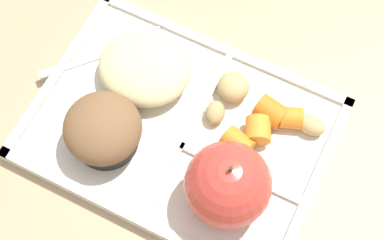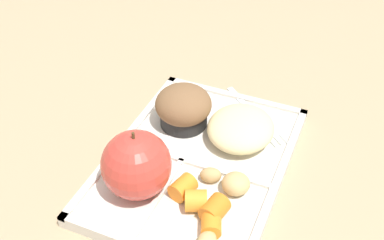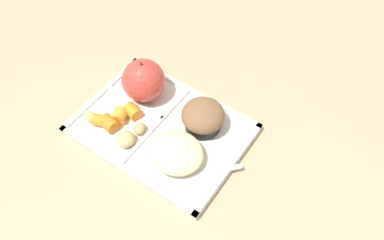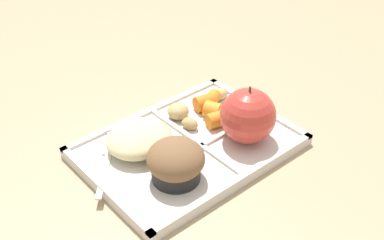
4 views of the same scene
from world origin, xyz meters
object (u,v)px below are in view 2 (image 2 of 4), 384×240
Objects in this scene: green_apple at (136,165)px; bran_muffin at (183,107)px; lunch_tray at (197,163)px; plastic_fork at (258,119)px.

green_apple is 1.16× the size of bran_muffin.
lunch_tray is at bearing -32.10° from green_apple.
green_apple is (-0.08, 0.05, 0.05)m from lunch_tray.
green_apple is at bearing 152.91° from plastic_fork.
bran_muffin is 0.66× the size of plastic_fork.
lunch_tray is 0.11m from green_apple.
lunch_tray is at bearing -142.90° from bran_muffin.
lunch_tray is 2.58× the size of plastic_fork.
bran_muffin is at bearing 117.27° from plastic_fork.
bran_muffin reaches higher than lunch_tray.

